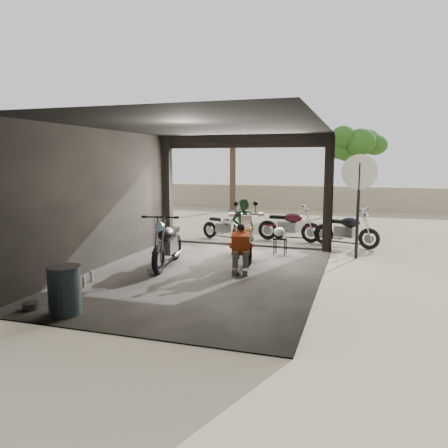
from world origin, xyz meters
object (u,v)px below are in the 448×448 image
Objects in this scene: outside_bike_c at (346,227)px; oil_drum at (65,291)px; outside_bike_a at (224,224)px; helmet at (279,232)px; sign_post at (359,188)px; mechanic at (240,250)px; stool at (280,240)px; main_bike at (242,235)px; outside_bike_b at (289,223)px; left_bike at (168,240)px; rider at (243,229)px.

oil_drum is at bearing 168.07° from outside_bike_c.
outside_bike_a is 2.62m from helmet.
outside_bike_a is 3.69m from outside_bike_c.
sign_post reaches higher than oil_drum.
stool is (0.50, 2.17, -0.13)m from mechanic.
mechanic is 3.58m from sign_post.
main_bike is 0.72× the size of sign_post.
mechanic is at bearing 168.82° from outside_bike_c.
outside_bike_b is at bearing 66.99° from helmet.
outside_bike_a is 2.66m from stool.
outside_bike_a is 1.87× the size of oil_drum.
oil_drum is at bearing -162.96° from outside_bike_a.
outside_bike_b is (2.19, 4.16, -0.05)m from left_bike.
rider is 1.94× the size of oil_drum.
outside_bike_b is at bearing 53.35° from left_bike.
helmet is at bearing 152.61° from outside_bike_c.
outside_bike_b is at bearing 143.89° from sign_post.
mechanic is 2.24m from helmet.
mechanic is 0.40× the size of sign_post.
stool is 2.39m from sign_post.
main_bike is at bearing -154.58° from helmet.
helmet is at bearing -169.35° from sign_post.
sign_post is at bearing 177.85° from rider.
outside_bike_c is at bearing 109.15° from sign_post.
main_bike is 3.54m from outside_bike_c.
outside_bike_b is at bearing 94.61° from outside_bike_c.
left_bike is at bearing -137.53° from stool.
outside_bike_a is 4.14m from mechanic.
rider is at bearing -132.19° from outside_bike_a.
mechanic is 1.31× the size of oil_drum.
rider is (0.01, 0.11, 0.14)m from main_bike.
outside_bike_c is at bearing -69.42° from outside_bike_a.
stool is at bearing -168.65° from sign_post.
outside_bike_a is at bearing 86.72° from oil_drum.
outside_bike_b is (0.71, 2.97, -0.05)m from main_bike.
rider is 1.20m from stool.
stool is 0.18× the size of sign_post.
left_bike is at bearing -162.90° from outside_bike_a.
stool is at bearing -155.94° from rider.
left_bike is 2.36× the size of oil_drum.
left_bike is 1.27× the size of outside_bike_a.
helmet is at bearing 146.81° from stool.
helmet is at bearing 64.58° from mechanic.
stool is 0.21m from helmet.
oil_drum is 0.30× the size of sign_post.
mechanic is (-2.11, -3.84, -0.05)m from outside_bike_c.
outside_bike_a is at bearing 98.97° from mechanic.
sign_post is (4.22, 2.22, 1.17)m from left_bike.
left_bike is 1.11× the size of outside_bike_c.
rider is at bearing 60.87° from main_bike.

